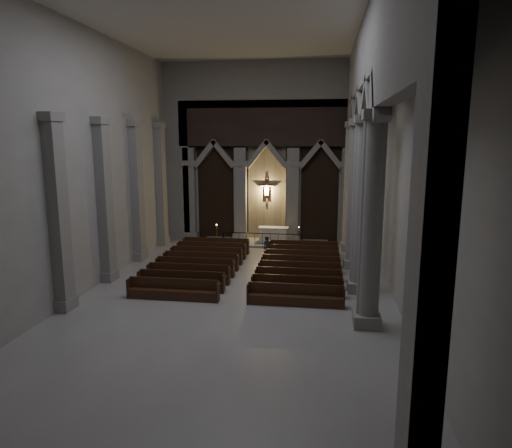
# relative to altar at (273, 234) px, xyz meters

# --- Properties ---
(room) EXTENTS (24.00, 24.10, 12.00)m
(room) POSITION_rel_altar_xyz_m (-0.58, -10.61, 6.94)
(room) COLOR #9C9994
(room) RESTS_ON ground
(sanctuary_wall) EXTENTS (14.00, 0.77, 12.00)m
(sanctuary_wall) POSITION_rel_altar_xyz_m (-0.58, 0.92, 5.96)
(sanctuary_wall) COLOR gray
(sanctuary_wall) RESTS_ON ground
(right_arcade) EXTENTS (1.00, 24.00, 12.00)m
(right_arcade) POSITION_rel_altar_xyz_m (4.92, -9.28, 7.17)
(right_arcade) COLOR gray
(right_arcade) RESTS_ON ground
(left_pilasters) EXTENTS (0.60, 13.00, 8.03)m
(left_pilasters) POSITION_rel_altar_xyz_m (-7.33, -7.11, 3.25)
(left_pilasters) COLOR gray
(left_pilasters) RESTS_ON ground
(sanctuary_step) EXTENTS (8.50, 2.60, 0.15)m
(sanctuary_step) POSITION_rel_altar_xyz_m (-0.58, -0.01, -0.58)
(sanctuary_step) COLOR gray
(sanctuary_step) RESTS_ON ground
(altar) EXTENTS (1.98, 0.79, 1.01)m
(altar) POSITION_rel_altar_xyz_m (0.00, 0.00, 0.00)
(altar) COLOR beige
(altar) RESTS_ON sanctuary_step
(altar_rail) EXTENTS (5.22, 0.09, 1.03)m
(altar_rail) POSITION_rel_altar_xyz_m (-0.58, -1.27, 0.02)
(altar_rail) COLOR black
(altar_rail) RESTS_ON ground
(candle_stand_left) EXTENTS (0.24, 0.24, 1.44)m
(candle_stand_left) POSITION_rel_altar_xyz_m (-3.67, -0.96, -0.27)
(candle_stand_left) COLOR olive
(candle_stand_left) RESTS_ON ground
(candle_stand_right) EXTENTS (0.25, 0.25, 1.45)m
(candle_stand_right) POSITION_rel_altar_xyz_m (1.75, -1.17, -0.26)
(candle_stand_right) COLOR olive
(candle_stand_right) RESTS_ON ground
(pews) EXTENTS (9.54, 8.87, 0.92)m
(pews) POSITION_rel_altar_xyz_m (-0.58, -7.11, -0.36)
(pews) COLOR black
(pews) RESTS_ON ground
(worshipper) EXTENTS (0.59, 0.50, 1.36)m
(worshipper) POSITION_rel_altar_xyz_m (0.04, -3.88, 0.02)
(worshipper) COLOR black
(worshipper) RESTS_ON ground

